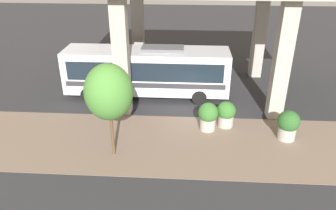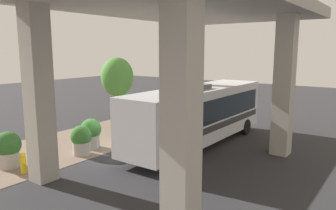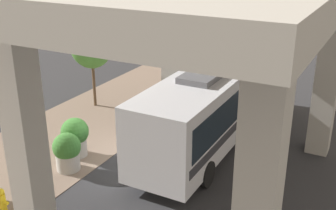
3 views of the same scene
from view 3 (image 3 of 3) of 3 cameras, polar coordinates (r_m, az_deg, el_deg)
The scene contains 7 objects.
ground_plane at distance 17.91m, azimuth -7.75°, elevation -7.07°, with size 80.00×80.00×0.00m, color #2D2D30.
sidewalk_strip at distance 19.65m, azimuth -14.92°, elevation -4.88°, with size 6.00×40.00×0.02m.
bus at distance 18.55m, azimuth 6.34°, elevation 0.67°, with size 2.76×11.26×3.58m.
fire_hydrant at distance 15.19m, azimuth -21.55°, elevation -12.07°, with size 0.53×0.25×0.98m.
planter_middle at distance 16.96m, azimuth -13.51°, elevation -6.13°, with size 1.11×1.11×1.57m.
planter_back at distance 17.94m, azimuth -12.46°, elevation -4.14°, with size 1.16×1.16×1.68m.
street_tree_near at distance 22.39m, azimuth -10.37°, elevation 8.38°, with size 2.33×2.33×4.94m.
Camera 3 is at (9.45, -12.59, 8.54)m, focal length 45.00 mm.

